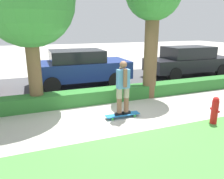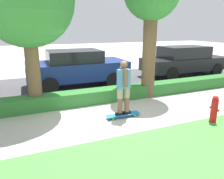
{
  "view_description": "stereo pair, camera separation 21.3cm",
  "coord_description": "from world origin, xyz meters",
  "px_view_note": "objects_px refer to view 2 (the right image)",
  "views": [
    {
      "loc": [
        -2.21,
        -5.39,
        2.53
      ],
      "look_at": [
        0.07,
        0.6,
        0.71
      ],
      "focal_mm": 35.0,
      "sensor_mm": 36.0,
      "label": 1
    },
    {
      "loc": [
        -2.41,
        -5.31,
        2.53
      ],
      "look_at": [
        0.07,
        0.6,
        0.71
      ],
      "focal_mm": 35.0,
      "sensor_mm": 36.0,
      "label": 2
    }
  ],
  "objects_px": {
    "parked_car_rear": "(185,60)",
    "fire_hydrant": "(214,109)",
    "skater_person": "(124,87)",
    "tree_near": "(26,1)",
    "parked_car_middle": "(77,67)",
    "skateboard": "(123,115)"
  },
  "relations": [
    {
      "from": "parked_car_middle",
      "to": "tree_near",
      "type": "bearing_deg",
      "value": -128.13
    },
    {
      "from": "skater_person",
      "to": "parked_car_rear",
      "type": "xyz_separation_m",
      "value": [
        5.56,
        3.96,
        -0.11
      ]
    },
    {
      "from": "tree_near",
      "to": "parked_car_middle",
      "type": "xyz_separation_m",
      "value": [
        1.93,
        2.39,
        -2.43
      ]
    },
    {
      "from": "parked_car_middle",
      "to": "parked_car_rear",
      "type": "bearing_deg",
      "value": -0.16
    },
    {
      "from": "parked_car_middle",
      "to": "fire_hydrant",
      "type": "xyz_separation_m",
      "value": [
        2.48,
        -5.33,
        -0.45
      ]
    },
    {
      "from": "skater_person",
      "to": "tree_near",
      "type": "bearing_deg",
      "value": 143.55
    },
    {
      "from": "skateboard",
      "to": "skater_person",
      "type": "xyz_separation_m",
      "value": [
        0.0,
        0.0,
        0.85
      ]
    },
    {
      "from": "skateboard",
      "to": "fire_hydrant",
      "type": "bearing_deg",
      "value": -30.63
    },
    {
      "from": "parked_car_middle",
      "to": "fire_hydrant",
      "type": "distance_m",
      "value": 5.9
    },
    {
      "from": "tree_near",
      "to": "parked_car_middle",
      "type": "height_order",
      "value": "tree_near"
    },
    {
      "from": "fire_hydrant",
      "to": "parked_car_rear",
      "type": "bearing_deg",
      "value": 56.85
    },
    {
      "from": "parked_car_rear",
      "to": "fire_hydrant",
      "type": "relative_size",
      "value": 6.19
    },
    {
      "from": "skater_person",
      "to": "fire_hydrant",
      "type": "relative_size",
      "value": 2.03
    },
    {
      "from": "tree_near",
      "to": "fire_hydrant",
      "type": "relative_size",
      "value": 6.08
    },
    {
      "from": "skateboard",
      "to": "parked_car_rear",
      "type": "xyz_separation_m",
      "value": [
        5.56,
        3.96,
        0.74
      ]
    },
    {
      "from": "skater_person",
      "to": "parked_car_middle",
      "type": "relative_size",
      "value": 0.36
    },
    {
      "from": "parked_car_rear",
      "to": "fire_hydrant",
      "type": "xyz_separation_m",
      "value": [
        -3.41,
        -5.23,
        -0.44
      ]
    },
    {
      "from": "parked_car_rear",
      "to": "skateboard",
      "type": "bearing_deg",
      "value": -144.72
    },
    {
      "from": "tree_near",
      "to": "parked_car_middle",
      "type": "distance_m",
      "value": 3.92
    },
    {
      "from": "skater_person",
      "to": "skateboard",
      "type": "bearing_deg",
      "value": -172.87
    },
    {
      "from": "skater_person",
      "to": "tree_near",
      "type": "distance_m",
      "value": 3.66
    },
    {
      "from": "skater_person",
      "to": "parked_car_middle",
      "type": "distance_m",
      "value": 4.08
    }
  ]
}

